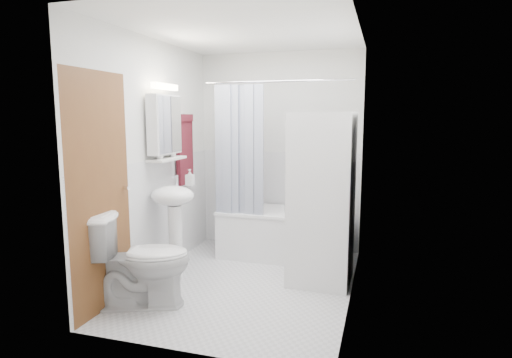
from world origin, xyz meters
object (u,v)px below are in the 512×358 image
(washer_dryer, at_px, (321,199))
(bathtub, at_px, (282,231))
(toilet, at_px, (142,260))
(sink, at_px, (174,210))

(washer_dryer, bearing_deg, bathtub, 132.01)
(washer_dryer, bearing_deg, toilet, -142.85)
(washer_dryer, relative_size, toilet, 2.00)
(bathtub, relative_size, washer_dryer, 0.86)
(bathtub, bearing_deg, toilet, -117.59)
(washer_dryer, bearing_deg, sink, -165.27)
(washer_dryer, distance_m, toilet, 1.77)
(bathtub, xyz_separation_m, sink, (-0.89, -0.97, 0.40))
(bathtub, height_order, washer_dryer, washer_dryer)
(washer_dryer, height_order, toilet, washer_dryer)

